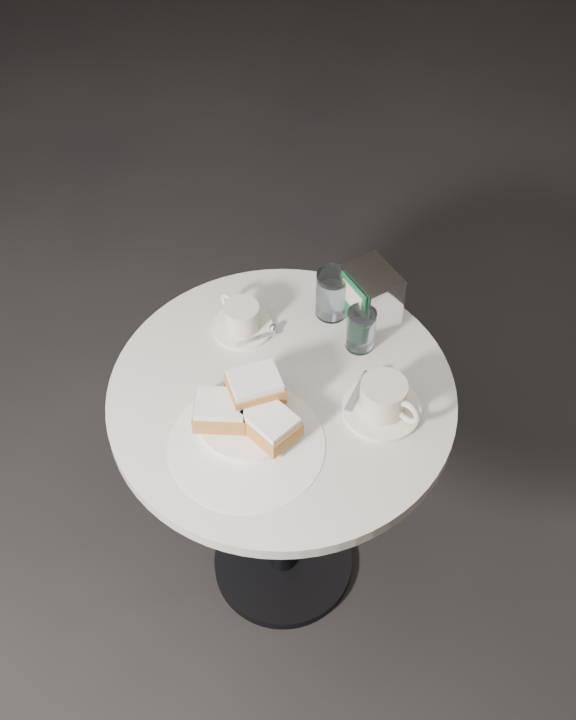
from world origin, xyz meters
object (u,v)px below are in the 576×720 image
Objects in this scene: coffee_cup_left at (242,319)px; napkin_dispenser at (371,296)px; beignet_plate at (249,411)px; cafe_table at (282,448)px; water_glass_left at (332,294)px; water_glass_right at (361,330)px; coffee_cup_right at (383,400)px.

napkin_dispenser reaches higher than coffee_cup_left.
coffee_cup_left is (-0.17, 0.17, -0.01)m from beignet_plate.
napkin_dispenser is (0.02, 0.37, 0.03)m from beignet_plate.
cafe_table is 0.35m from water_glass_left.
water_glass_left is at bearing 103.64° from cafe_table.
water_glass_left is at bearing -132.00° from napkin_dispenser.
cafe_table is at bearing -73.53° from napkin_dispenser.
beignet_plate is 0.34m from water_glass_left.
water_glass_right is at bearing 77.49° from cafe_table.
water_glass_left is at bearing 65.65° from coffee_cup_left.
water_glass_right is at bearing 142.02° from coffee_cup_right.
cafe_table is 2.91× the size of beignet_plate.
coffee_cup_left is 0.92× the size of coffee_cup_right.
water_glass_left reaches higher than cafe_table.
cafe_table is 0.30m from coffee_cup_left.
beignet_plate is (-0.00, -0.09, 0.23)m from cafe_table.
water_glass_left is 0.08m from napkin_dispenser.
coffee_cup_left is at bearing 155.32° from cafe_table.
water_glass_left is (-0.05, 0.33, 0.02)m from beignet_plate.
water_glass_left reaches higher than coffee_cup_left.
coffee_cup_right is (0.36, 0.01, 0.01)m from coffee_cup_left.
beignet_plate is at bearing -99.36° from water_glass_right.
water_glass_right reaches higher than coffee_cup_left.
napkin_dispenser reaches higher than water_glass_right.
coffee_cup_right is at bearing -31.38° from water_glass_left.
water_glass_right is (0.22, 0.12, 0.02)m from coffee_cup_left.
napkin_dispenser is (0.19, 0.19, 0.04)m from coffee_cup_left.
coffee_cup_right is 1.48× the size of water_glass_left.
water_glass_left is (-0.24, 0.15, 0.02)m from coffee_cup_right.
napkin_dispenser reaches higher than cafe_table.
napkin_dispenser is at bearing 87.27° from beignet_plate.
coffee_cup_right is at bearing -38.68° from water_glass_right.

